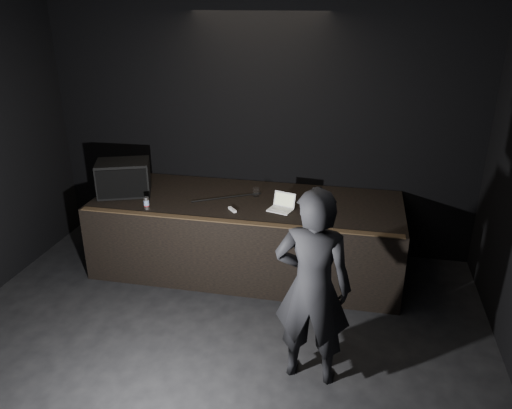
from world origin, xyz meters
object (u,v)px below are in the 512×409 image
Objects in this scene: laptop at (282,205)px; person at (313,288)px; stage_riser at (248,234)px; stage_monitor at (124,178)px; beer_can at (146,203)px.

person reaches higher than laptop.
person is at bearing -61.43° from stage_riser.
laptop is (2.16, -0.09, -0.17)m from stage_monitor.
laptop reaches higher than beer_can.
stage_riser is at bearing -16.63° from stage_monitor.
stage_monitor is 0.68m from beer_can.
beer_can is (0.50, -0.43, -0.15)m from stage_monitor.
beer_can is at bearing -61.61° from stage_monitor.
laptop is (0.49, -0.21, 0.55)m from stage_riser.
stage_monitor is at bearing -29.98° from person.
stage_monitor reaches higher than laptop.
stage_riser is at bearing -57.58° from person.
stage_riser is 0.77m from laptop.
laptop is 1.83m from person.
person is at bearing -55.22° from laptop.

